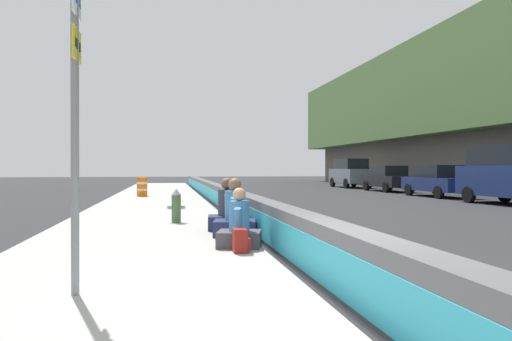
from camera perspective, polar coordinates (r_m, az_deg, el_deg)
name	(u,v)px	position (r m, az deg, el deg)	size (l,w,h in m)	color
ground_plane	(350,301)	(5.88, 11.21, -15.11)	(160.00, 160.00, 0.00)	#2B2B2D
sidewalk_strip	(116,307)	(5.50, -16.46, -15.47)	(80.00, 4.40, 0.14)	#A8A59E
jersey_barrier	(349,265)	(5.78, 11.18, -11.06)	(76.00, 0.45, 0.85)	#545456
route_sign_post	(75,110)	(5.70, -20.94, 6.82)	(0.44, 0.09, 3.60)	gray
fire_hydrant	(176,205)	(12.53, -9.59, -4.15)	(0.26, 0.46, 0.88)	#47663D
seated_person_foreground	(239,228)	(8.59, -2.03, -6.98)	(0.82, 0.90, 1.07)	#424247
seated_person_middle	(235,218)	(9.97, -2.58, -5.70)	(0.88, 0.99, 1.21)	#23284C
seated_person_rear	(227,213)	(10.99, -3.54, -5.17)	(0.81, 0.93, 1.19)	#23284C
backpack	(241,241)	(8.05, -1.88, -8.47)	(0.32, 0.28, 0.40)	maroon
construction_barrel	(142,187)	(24.39, -13.56, -1.91)	(0.54, 0.54, 0.95)	orange
parked_car_fourth	(438,181)	(27.30, 21.05, -1.18)	(4.54, 2.03, 1.71)	navy
parked_car_midline	(388,178)	(32.62, 15.62, -0.93)	(4.53, 2.01, 1.71)	black
parked_car_far	(350,173)	(38.37, 11.30, -0.26)	(4.81, 2.08, 2.28)	slate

